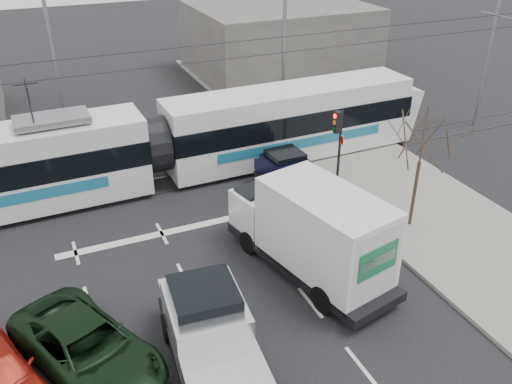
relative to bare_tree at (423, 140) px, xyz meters
name	(u,v)px	position (x,y,z in m)	size (l,w,h in m)	color
ground	(263,317)	(-7.60, -2.50, -3.79)	(120.00, 120.00, 0.00)	black
sidewalk_right	(481,250)	(1.40, -2.50, -3.72)	(6.00, 60.00, 0.15)	gray
rails	(175,182)	(-7.60, 7.50, -3.78)	(60.00, 1.60, 0.03)	#33302D
building_right	(278,40)	(4.40, 21.50, -1.29)	(12.00, 10.00, 5.00)	slate
bare_tree	(423,140)	(0.00, 0.00, 0.00)	(2.40, 2.40, 5.00)	#47382B
traffic_signal	(338,133)	(-1.13, 4.00, -1.05)	(0.44, 0.44, 3.60)	black
street_lamp_near	(281,39)	(-0.29, 11.50, 1.32)	(2.38, 0.25, 9.00)	slate
street_lamp_far	(49,52)	(-11.79, 13.50, 1.32)	(2.38, 0.25, 9.00)	slate
catenary	(169,103)	(-7.60, 7.50, 0.09)	(60.00, 0.20, 7.00)	black
tram	(154,146)	(-8.36, 7.73, -1.88)	(26.45, 3.29, 5.39)	silver
silver_pickup	(212,339)	(-9.76, -3.89, -2.67)	(2.67, 6.39, 2.26)	black
box_truck	(312,232)	(-5.11, -1.04, -2.11)	(3.77, 7.15, 3.40)	black
navy_pickup	(292,178)	(-3.27, 4.10, -2.83)	(2.03, 4.72, 1.95)	black
green_car	(87,347)	(-12.96, -2.41, -3.06)	(2.42, 5.25, 1.46)	black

